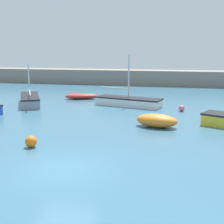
% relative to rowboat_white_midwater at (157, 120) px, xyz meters
% --- Properties ---
extents(ground_plane, '(120.00, 120.00, 0.20)m').
position_rel_rowboat_white_midwater_xyz_m(ground_plane, '(-3.20, -7.96, -0.52)').
color(ground_plane, '#38667F').
extents(harbor_breakwater, '(65.20, 3.43, 2.03)m').
position_rel_rowboat_white_midwater_xyz_m(harbor_breakwater, '(-3.20, 24.23, 0.59)').
color(harbor_breakwater, gray).
rests_on(harbor_breakwater, ground_plane).
extents(rowboat_white_midwater, '(2.92, 1.93, 0.85)m').
position_rel_rowboat_white_midwater_xyz_m(rowboat_white_midwater, '(0.00, 0.00, 0.00)').
color(rowboat_white_midwater, orange).
rests_on(rowboat_white_midwater, ground_plane).
extents(open_tender_yellow, '(3.56, 2.26, 0.57)m').
position_rel_rowboat_white_midwater_xyz_m(open_tender_yellow, '(-8.31, 9.98, -0.14)').
color(open_tender_yellow, red).
rests_on(open_tender_yellow, ground_plane).
extents(sailboat_short_mast, '(3.98, 5.86, 3.57)m').
position_rel_rowboat_white_midwater_xyz_m(sailboat_short_mast, '(-11.83, 5.87, 0.01)').
color(sailboat_short_mast, gray).
rests_on(sailboat_short_mast, ground_plane).
extents(sailboat_twin_hulled, '(6.07, 3.15, 4.46)m').
position_rel_rowboat_white_midwater_xyz_m(sailboat_twin_hulled, '(-3.03, 7.09, -0.02)').
color(sailboat_twin_hulled, white).
rests_on(sailboat_twin_hulled, ground_plane).
extents(mooring_buoy_orange, '(0.60, 0.60, 0.60)m').
position_rel_rowboat_white_midwater_xyz_m(mooring_buoy_orange, '(-5.87, -5.65, -0.13)').
color(mooring_buoy_orange, orange).
rests_on(mooring_buoy_orange, ground_plane).
extents(mooring_buoy_pink, '(0.50, 0.50, 0.50)m').
position_rel_rowboat_white_midwater_xyz_m(mooring_buoy_pink, '(1.54, 5.68, -0.17)').
color(mooring_buoy_pink, '#EA668C').
rests_on(mooring_buoy_pink, ground_plane).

